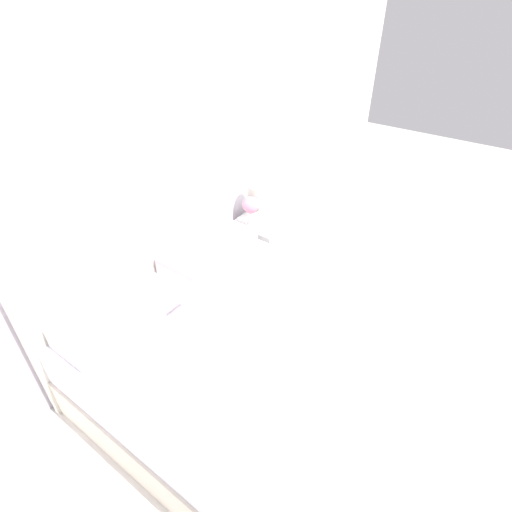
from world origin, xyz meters
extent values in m
plane|color=silver|center=(0.00, 0.00, 0.00)|extent=(12.00, 12.00, 0.00)
cube|color=white|center=(0.00, 0.07, 1.30)|extent=(8.00, 0.06, 2.60)
cube|color=beige|center=(0.00, -1.01, 0.15)|extent=(1.73, 2.01, 0.31)
cube|color=white|center=(0.00, -1.01, 0.44)|extent=(1.69, 1.97, 0.26)
cube|color=silver|center=(0.00, -0.03, 0.50)|extent=(1.76, 0.05, 0.99)
cube|color=white|center=(-0.41, -0.25, 0.64)|extent=(0.73, 0.36, 0.14)
cube|color=white|center=(0.41, -0.25, 0.64)|extent=(0.73, 0.36, 0.14)
cube|color=white|center=(0.00, -0.64, 0.68)|extent=(0.38, 0.13, 0.23)
cube|color=white|center=(1.18, -0.23, 0.28)|extent=(0.50, 0.43, 0.55)
sphere|color=#B2AD93|center=(1.18, -0.46, 0.43)|extent=(0.02, 0.02, 0.02)
cylinder|color=beige|center=(1.17, -0.15, 0.58)|extent=(0.11, 0.11, 0.05)
cylinder|color=#B7B29E|center=(1.17, -0.15, 0.67)|extent=(0.02, 0.02, 0.13)
cylinder|color=silver|center=(1.17, -0.15, 0.79)|extent=(0.19, 0.19, 0.12)
cylinder|color=white|center=(0.99, -0.20, 0.63)|extent=(0.07, 0.07, 0.15)
sphere|color=pink|center=(0.99, -0.20, 0.76)|extent=(0.14, 0.14, 0.14)
sphere|color=#609356|center=(1.03, -0.20, 0.72)|extent=(0.06, 0.06, 0.06)
cube|color=white|center=(1.30, -0.30, 0.58)|extent=(0.09, 0.05, 0.06)
cylinder|color=white|center=(1.30, -0.33, 0.58)|extent=(0.05, 0.00, 0.05)
camera|label=1|loc=(-1.34, -1.95, 2.34)|focal=28.00mm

